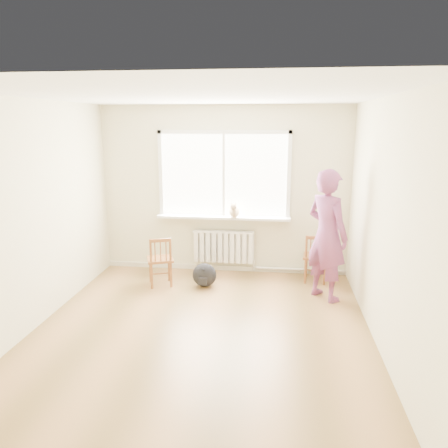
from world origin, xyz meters
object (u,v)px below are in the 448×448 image
(backpack, at_px, (204,275))
(chair_right, at_px, (316,258))
(chair_left, at_px, (160,261))
(person, at_px, (327,235))
(cat, at_px, (234,211))

(backpack, bearing_deg, chair_right, 13.57)
(chair_right, bearing_deg, backpack, 20.35)
(chair_left, height_order, person, person)
(chair_left, xyz_separation_m, chair_right, (2.34, 0.44, -0.00))
(chair_right, relative_size, person, 0.42)
(person, bearing_deg, cat, 17.13)
(chair_left, distance_m, backpack, 0.70)
(chair_right, relative_size, cat, 1.93)
(chair_left, xyz_separation_m, backpack, (0.66, 0.04, -0.20))
(chair_left, relative_size, cat, 1.94)
(chair_right, distance_m, backpack, 1.73)
(cat, xyz_separation_m, backpack, (-0.39, -0.60, -0.88))
(chair_left, height_order, chair_right, chair_left)
(cat, height_order, backpack, cat)
(chair_right, xyz_separation_m, backpack, (-1.67, -0.40, -0.20))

